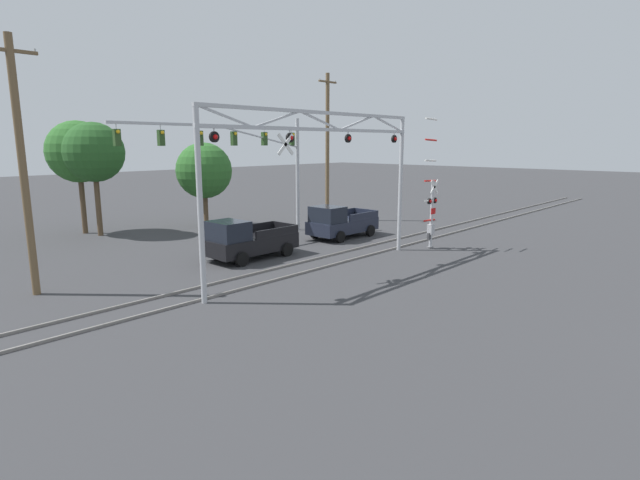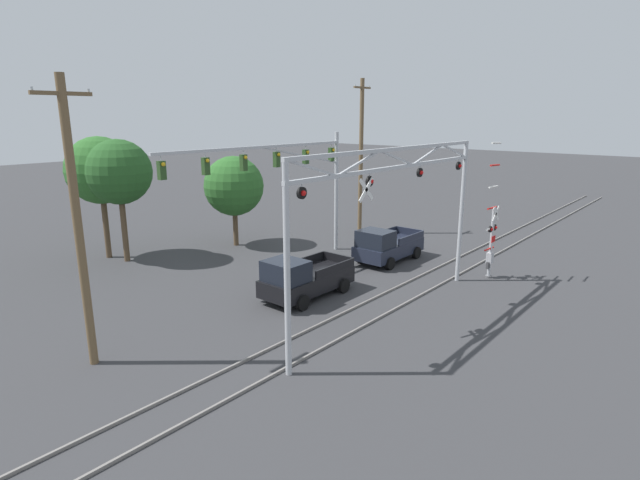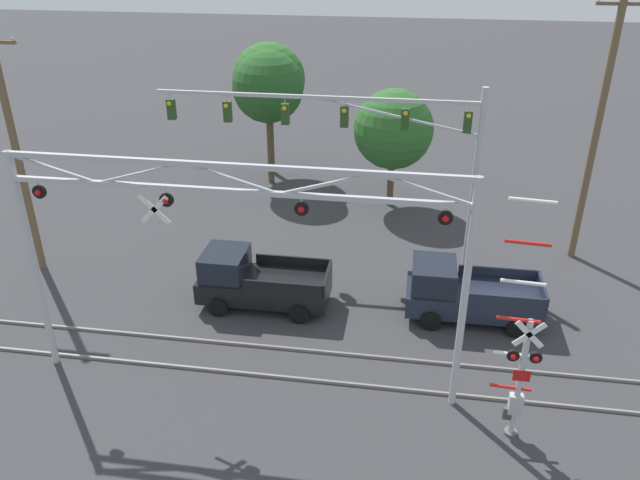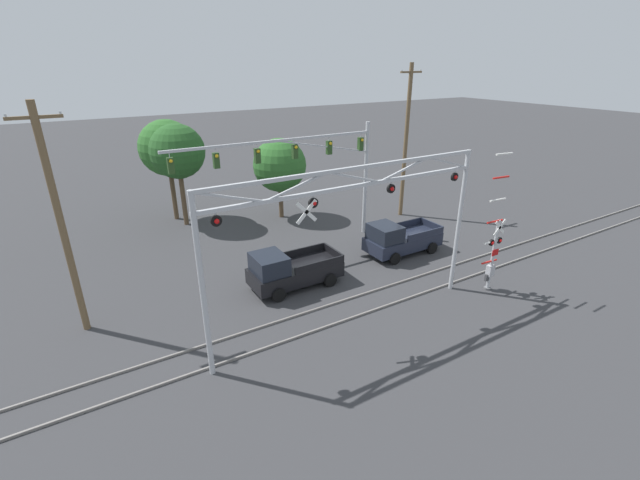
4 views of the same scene
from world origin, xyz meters
name	(u,v)px [view 2 (image 2 of 4)]	position (x,y,z in m)	size (l,w,h in m)	color
rail_track_near	(385,314)	(0.00, 16.77, 0.05)	(80.00, 0.08, 0.10)	gray
rail_track_far	(358,306)	(0.00, 18.21, 0.05)	(80.00, 0.08, 0.10)	gray
crossing_gantry	(395,197)	(-0.02, 16.49, 5.08)	(12.56, 0.26, 7.00)	#B7BABF
crossing_signal_mast	(491,237)	(7.65, 15.46, 2.15)	(1.40, 0.35, 6.95)	#B7BABF
traffic_signal_span	(294,171)	(3.22, 24.99, 5.22)	(12.52, 0.39, 7.21)	#B7BABF
pickup_truck_lead	(303,279)	(-0.70, 20.81, 0.93)	(4.66, 2.23, 2.02)	black
pickup_truck_following	(386,246)	(6.68, 21.10, 0.93)	(4.62, 2.23, 2.02)	#1E2333
utility_pole_left	(78,224)	(-9.92, 22.06, 4.86)	(1.80, 0.28, 9.43)	brown
utility_pole_right	(361,156)	(11.42, 26.38, 5.42)	(1.80, 0.28, 10.54)	brown
background_tree_beyond_span	(234,186)	(3.60, 30.55, 3.83)	(3.75, 3.75, 5.72)	brown
background_tree_far_left_verge	(119,172)	(-2.83, 32.58, 5.10)	(3.61, 3.61, 6.93)	brown
background_tree_far_right_verge	(100,171)	(-3.14, 34.10, 5.12)	(3.82, 3.82, 7.05)	brown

